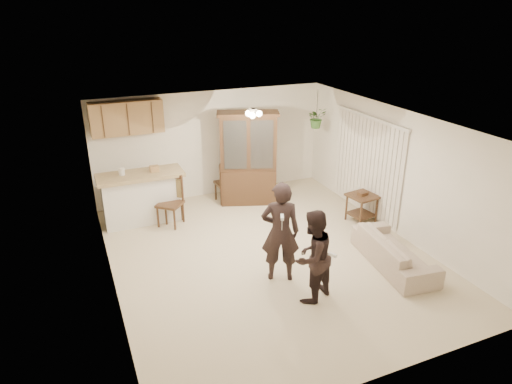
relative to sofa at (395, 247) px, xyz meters
name	(u,v)px	position (x,y,z in m)	size (l,w,h in m)	color
floor	(269,255)	(-1.91, 1.16, -0.37)	(6.50, 6.50, 0.00)	beige
ceiling	(270,123)	(-1.91, 1.16, 2.13)	(5.50, 6.50, 0.02)	white
wall_back	(212,144)	(-1.91, 4.41, 0.88)	(5.50, 0.02, 2.50)	white
wall_front	(388,295)	(-1.91, -2.09, 0.88)	(5.50, 0.02, 2.50)	white
wall_left	(106,221)	(-4.66, 1.16, 0.88)	(0.02, 6.50, 2.50)	white
wall_right	(396,172)	(0.84, 1.16, 0.88)	(0.02, 6.50, 2.50)	white
breakfast_bar	(143,200)	(-3.76, 3.51, 0.13)	(1.60, 0.55, 1.00)	silver
bar_top	(140,175)	(-3.76, 3.51, 0.68)	(1.75, 0.70, 0.08)	tan
upper_cabinets	(127,118)	(-3.81, 4.23, 1.73)	(1.50, 0.34, 0.70)	#9B7043
vertical_blinds	(367,166)	(0.80, 2.06, 0.73)	(0.06, 2.30, 2.10)	silver
ceiling_fixture	(253,113)	(-1.71, 2.36, 2.03)	(0.36, 0.36, 0.20)	#FFE8BF
hanging_plant	(317,118)	(0.39, 3.56, 1.48)	(0.43, 0.37, 0.48)	#326227
plant_cord	(317,104)	(0.39, 3.56, 1.81)	(0.01, 0.01, 0.65)	black
sofa	(395,247)	(0.00, 0.00, 0.00)	(1.87, 0.73, 0.73)	beige
adult	(280,230)	(-2.04, 0.42, 0.53)	(0.66, 0.43, 1.80)	black
child	(312,261)	(-1.85, -0.30, 0.31)	(0.66, 0.51, 1.35)	black
china_hutch	(248,159)	(-1.32, 3.59, 0.69)	(1.45, 0.94, 2.14)	#351B13
side_table	(361,208)	(0.50, 1.70, -0.05)	(0.63, 0.63, 0.67)	#351B13
chair_bar	(170,207)	(-3.22, 3.38, -0.09)	(0.52, 0.52, 0.99)	#351B13
chair_hutch_left	(170,212)	(-3.27, 3.13, -0.07)	(0.66, 0.66, 1.06)	#351B13
chair_hutch_right	(226,190)	(-1.79, 3.83, -0.08)	(0.46, 0.46, 1.02)	#351B13
controller_adult	(282,217)	(-2.21, 0.05, 0.97)	(0.05, 0.15, 0.05)	white
controller_child	(332,255)	(-1.70, -0.62, 0.56)	(0.04, 0.13, 0.04)	white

